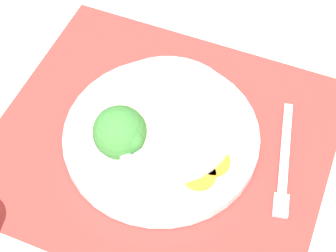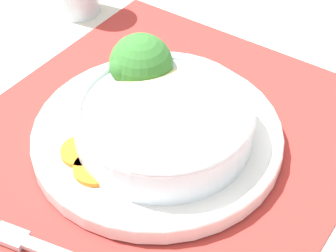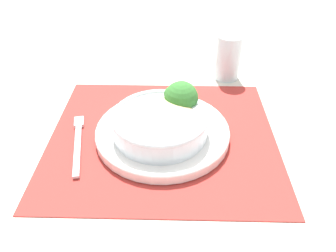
% 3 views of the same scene
% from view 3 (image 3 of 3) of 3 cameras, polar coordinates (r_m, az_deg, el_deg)
% --- Properties ---
extents(ground_plane, '(4.00, 4.00, 0.00)m').
position_cam_3_polar(ground_plane, '(0.68, -0.93, -1.93)').
color(ground_plane, beige).
extents(placemat, '(0.50, 0.45, 0.00)m').
position_cam_3_polar(placemat, '(0.68, -0.93, -1.80)').
color(placemat, '#B2332D').
rests_on(placemat, ground_plane).
extents(plate, '(0.27, 0.27, 0.02)m').
position_cam_3_polar(plate, '(0.67, -0.94, -0.93)').
color(plate, white).
rests_on(plate, placemat).
extents(bowl, '(0.19, 0.19, 0.05)m').
position_cam_3_polar(bowl, '(0.64, -1.38, 0.70)').
color(bowl, silver).
rests_on(bowl, plate).
extents(broccoli_floret, '(0.07, 0.07, 0.08)m').
position_cam_3_polar(broccoli_floret, '(0.68, 2.27, 4.86)').
color(broccoli_floret, '#84AD5B').
rests_on(broccoli_floret, plate).
extents(carrot_slice_near, '(0.05, 0.05, 0.01)m').
position_cam_3_polar(carrot_slice_near, '(0.71, -6.61, 1.89)').
color(carrot_slice_near, orange).
rests_on(carrot_slice_near, plate).
extents(carrot_slice_middle, '(0.05, 0.05, 0.01)m').
position_cam_3_polar(carrot_slice_middle, '(0.69, -7.75, 0.59)').
color(carrot_slice_middle, orange).
rests_on(carrot_slice_middle, plate).
extents(water_glass, '(0.06, 0.06, 0.12)m').
position_cam_3_polar(water_glass, '(0.88, 10.37, 11.31)').
color(water_glass, silver).
rests_on(water_glass, ground_plane).
extents(fork, '(0.04, 0.18, 0.01)m').
position_cam_3_polar(fork, '(0.69, -15.38, -2.08)').
color(fork, silver).
rests_on(fork, placemat).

